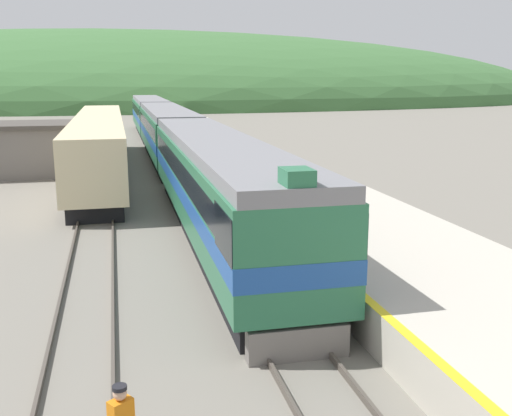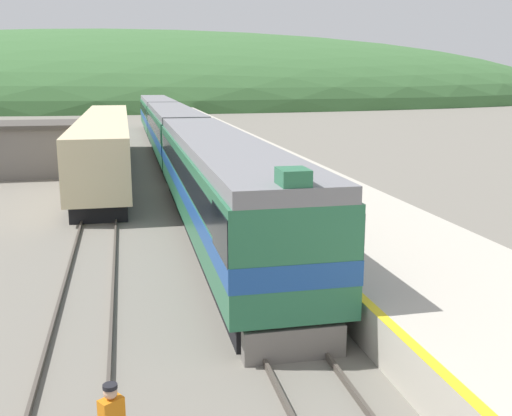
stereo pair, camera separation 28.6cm
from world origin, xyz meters
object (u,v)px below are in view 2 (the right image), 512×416
at_px(carriage_second, 173,132).
at_px(carriage_third, 157,115).
at_px(express_train_lead_car, 220,184).
at_px(siding_train, 106,144).

relative_size(carriage_second, carriage_third, 1.00).
height_order(express_train_lead_car, carriage_third, express_train_lead_car).
xyz_separation_m(carriage_second, carriage_third, (0.00, 21.24, 0.00)).
relative_size(carriage_third, siding_train, 0.69).
bearing_deg(carriage_second, carriage_third, 90.00).
relative_size(express_train_lead_car, carriage_third, 1.07).
distance_m(carriage_second, carriage_third, 21.24).
distance_m(express_train_lead_car, carriage_third, 43.47).
xyz_separation_m(express_train_lead_car, carriage_third, (0.00, 43.47, -0.01)).
relative_size(express_train_lead_car, siding_train, 0.74).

